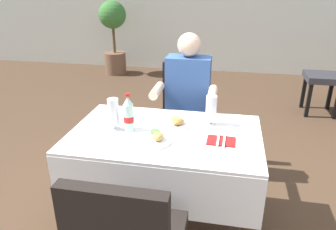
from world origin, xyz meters
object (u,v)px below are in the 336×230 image
Objects in this scene: plate_near_camera at (154,138)px; beer_glass_middle at (211,110)px; seated_diner_far at (187,101)px; cola_bottle_primary at (129,115)px; potted_plant_corner at (113,32)px; napkin_cutlery_set at (221,141)px; background_chair_left at (332,73)px; beer_glass_left at (114,113)px; main_dining_table at (165,156)px; chair_far_diner_seat at (183,113)px; plate_far_diner at (176,122)px.

beer_glass_middle is (0.32, 0.31, 0.09)m from plate_near_camera.
seated_diner_far reaches higher than cola_bottle_primary.
napkin_cutlery_set is at bearing -61.55° from potted_plant_corner.
background_chair_left is at bearing 62.63° from napkin_cutlery_set.
beer_glass_left is 0.10m from cola_bottle_primary.
potted_plant_corner reaches higher than background_chair_left.
seated_diner_far is at bearing 114.89° from beer_glass_middle.
chair_far_diner_seat is at bearing 90.00° from main_dining_table.
background_chair_left is at bearing 58.69° from beer_glass_middle.
beer_glass_middle is 0.15× the size of potted_plant_corner.
background_chair_left is (1.61, 1.79, -0.16)m from seated_diner_far.
cola_bottle_primary is (-0.23, -0.80, 0.29)m from chair_far_diner_seat.
cola_bottle_primary is 0.26× the size of background_chair_left.
chair_far_diner_seat is 0.74× the size of potted_plant_corner.
plate_near_camera is at bearing -96.42° from seated_diner_far.
cola_bottle_primary is at bearing 150.59° from plate_near_camera.
chair_far_diner_seat is at bearing 113.11° from napkin_cutlery_set.
cola_bottle_primary is at bearing -106.34° from chair_far_diner_seat.
plate_far_diner is 1.25× the size of napkin_cutlery_set.
chair_far_diner_seat is 4.63× the size of beer_glass_left.
beer_glass_left is (-0.38, -0.14, 0.10)m from plate_far_diner.
chair_far_diner_seat is at bearing 113.94° from seated_diner_far.
beer_glass_left is 4.08m from potted_plant_corner.
plate_far_diner is (0.05, 0.13, 0.19)m from main_dining_table.
plate_far_diner is at bearing 70.25° from plate_near_camera.
potted_plant_corner is (-3.40, 1.36, 0.22)m from background_chair_left.
seated_diner_far reaches higher than background_chair_left.
plate_near_camera is at bearing -66.65° from potted_plant_corner.
plate_near_camera is 4.29m from potted_plant_corner.
potted_plant_corner is at bearing 158.19° from background_chair_left.
beer_glass_left is 3.19m from background_chair_left.
beer_glass_middle is (0.28, -0.60, 0.29)m from chair_far_diner_seat.
plate_near_camera is 0.27m from plate_far_diner.
beer_glass_middle is at bearing 17.69° from beer_glass_left.
main_dining_table is 0.23m from plate_near_camera.
plate_near_camera is 1.15× the size of beer_glass_left.
napkin_cutlery_set is (0.31, -0.19, -0.01)m from plate_far_diner.
potted_plant_corner is (-1.41, 3.83, -0.08)m from beer_glass_left.
potted_plant_corner reaches higher than cola_bottle_primary.
main_dining_table is at bearing 171.00° from napkin_cutlery_set.
plate_near_camera is at bearing -109.75° from plate_far_diner.
background_chair_left is (1.99, 2.47, -0.30)m from beer_glass_left.
chair_far_diner_seat reaches higher than beer_glass_left.
beer_glass_middle is 1.06× the size of napkin_cutlery_set.
plate_far_diner is 1.14× the size of beer_glass_left.
beer_glass_middle is at bearing -65.11° from seated_diner_far.
beer_glass_middle is 2.68m from background_chair_left.
potted_plant_corner is (-1.74, 3.04, 0.22)m from chair_far_diner_seat.
cola_bottle_primary is at bearing -112.30° from seated_diner_far.
beer_glass_left is at bearing -159.87° from plate_far_diner.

